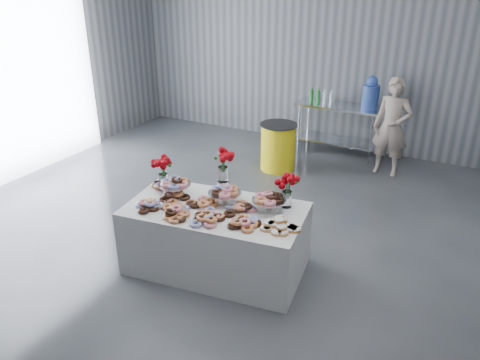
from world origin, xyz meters
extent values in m
plane|color=#323539|center=(0.00, 0.00, 0.00)|extent=(9.00, 9.00, 0.00)
cube|color=slate|center=(0.00, 4.50, 2.00)|extent=(8.00, 0.04, 4.00)
cube|color=white|center=(-3.94, 1.00, 1.50)|extent=(0.05, 3.00, 3.00)
cube|color=silver|center=(0.14, 0.02, 0.38)|extent=(2.02, 1.24, 0.75)
cube|color=silver|center=(0.25, 4.10, 0.88)|extent=(1.50, 0.60, 0.04)
cube|color=silver|center=(0.25, 4.10, 0.25)|extent=(1.40, 0.55, 0.03)
cylinder|color=silver|center=(-0.40, 3.85, 0.43)|extent=(0.04, 0.04, 0.86)
cylinder|color=silver|center=(0.90, 3.85, 0.43)|extent=(0.04, 0.04, 0.86)
cylinder|color=silver|center=(-0.40, 4.35, 0.43)|extent=(0.04, 0.04, 0.86)
cylinder|color=silver|center=(0.90, 4.35, 0.43)|extent=(0.04, 0.04, 0.86)
cylinder|color=silver|center=(-0.43, 0.10, 0.81)|extent=(0.06, 0.06, 0.12)
cylinder|color=silver|center=(-0.43, 0.10, 0.88)|extent=(0.36, 0.36, 0.01)
cylinder|color=silver|center=(0.17, 0.18, 0.81)|extent=(0.06, 0.06, 0.12)
cylinder|color=silver|center=(0.17, 0.18, 0.88)|extent=(0.36, 0.36, 0.01)
cylinder|color=silver|center=(0.66, 0.24, 0.81)|extent=(0.06, 0.06, 0.12)
cylinder|color=silver|center=(0.66, 0.24, 0.88)|extent=(0.36, 0.36, 0.01)
cylinder|color=white|center=(-0.64, 0.17, 0.84)|extent=(0.11, 0.11, 0.18)
cylinder|color=#1E5919|center=(-0.64, 0.17, 0.97)|extent=(0.04, 0.04, 0.18)
cylinder|color=white|center=(0.79, 0.41, 0.84)|extent=(0.11, 0.11, 0.18)
cylinder|color=#1E5919|center=(0.79, 0.41, 0.97)|extent=(0.04, 0.04, 0.18)
cylinder|color=silver|center=(0.04, 0.36, 0.82)|extent=(0.14, 0.14, 0.15)
cylinder|color=white|center=(0.04, 0.36, 0.99)|extent=(0.11, 0.11, 0.18)
cylinder|color=#1E5919|center=(0.04, 0.36, 1.12)|extent=(0.04, 0.04, 0.18)
cylinder|color=blue|center=(0.75, 4.10, 1.10)|extent=(0.28, 0.28, 0.40)
sphere|color=blue|center=(0.75, 4.10, 1.36)|extent=(0.20, 0.20, 0.20)
imported|color=#CC8C93|center=(1.24, 3.62, 0.78)|extent=(0.58, 0.38, 1.57)
cylinder|color=yellow|center=(-0.40, 2.94, 0.38)|extent=(0.57, 0.57, 0.76)
cylinder|color=black|center=(-0.40, 2.94, 0.77)|extent=(0.61, 0.61, 0.02)
camera|label=1|loc=(2.43, -3.74, 3.09)|focal=35.00mm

